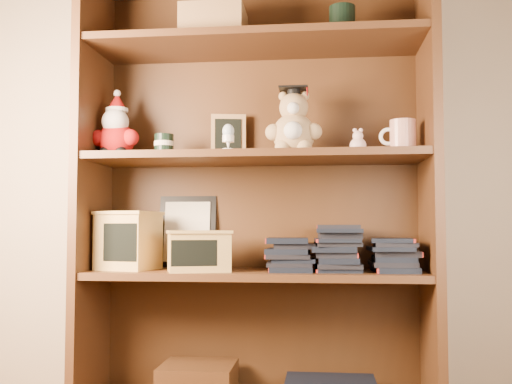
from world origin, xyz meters
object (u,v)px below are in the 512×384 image
(grad_teddy_bear, at_px, (294,128))
(teacher_mug, at_px, (402,136))
(bookcase, at_px, (257,205))
(treats_box, at_px, (129,240))

(grad_teddy_bear, bearing_deg, teacher_mug, 1.12)
(bookcase, distance_m, grad_teddy_bear, 0.30)
(grad_teddy_bear, bearing_deg, bookcase, 156.67)
(treats_box, bearing_deg, grad_teddy_bear, -0.62)
(grad_teddy_bear, distance_m, treats_box, 0.70)
(teacher_mug, distance_m, treats_box, 1.01)
(grad_teddy_bear, xyz_separation_m, treats_box, (-0.58, 0.01, -0.39))
(grad_teddy_bear, height_order, teacher_mug, grad_teddy_bear)
(grad_teddy_bear, distance_m, teacher_mug, 0.37)
(teacher_mug, bearing_deg, treats_box, -179.95)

